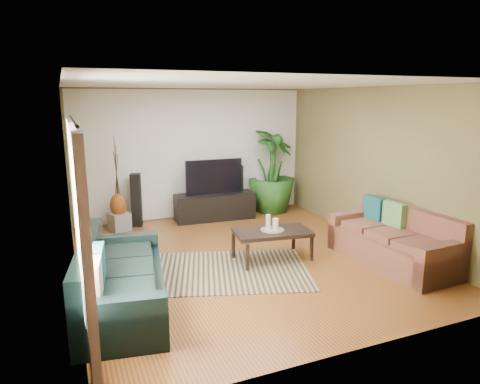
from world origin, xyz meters
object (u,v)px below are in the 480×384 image
sofa_left (122,274)px  side_table (130,255)px  tv_stand (215,206)px  television (214,177)px  sofa_right (392,237)px  speaker_right (238,190)px  potted_plant (272,170)px  pedestal (119,222)px  vase (118,205)px  coffee_table (272,245)px  speaker_left (136,200)px

sofa_left → side_table: size_ratio=4.62×
tv_stand → television: bearing=93.8°
sofa_right → speaker_right: (-1.10, 3.53, 0.12)m
sofa_left → potted_plant: size_ratio=1.19×
speaker_right → sofa_right: bearing=-61.5°
pedestal → vase: (0.00, 0.00, 0.33)m
sofa_left → sofa_right: bearing=-82.7°
vase → television: bearing=1.2°
coffee_table → potted_plant: 3.08m
pedestal → sofa_right: bearing=-42.6°
television → pedestal: bearing=-178.8°
coffee_table → sofa_left: bearing=-154.8°
side_table → coffee_table: bearing=-10.5°
sofa_right → pedestal: size_ratio=5.81×
tv_stand → side_table: (-2.07, -2.13, -0.04)m
sofa_left → speaker_right: 4.48m
sofa_left → speaker_left: (0.73, 3.40, 0.10)m
sofa_left → tv_stand: size_ratio=1.33×
sofa_right → speaker_left: 4.83m
pedestal → side_table: (-0.11, -2.11, 0.07)m
speaker_left → side_table: speaker_left is taller
sofa_right → television: size_ratio=1.65×
sofa_right → side_table: sofa_right is taller
sofa_right → television: television is taller
side_table → sofa_right: bearing=-18.3°
side_table → vase: bearing=86.9°
potted_plant → vase: 3.40m
tv_stand → sofa_right: bearing=-59.5°
speaker_right → pedestal: 2.59m
speaker_right → vase: bearing=-164.8°
side_table → tv_stand: bearing=45.8°
sofa_left → potted_plant: (3.73, 3.40, 0.50)m
speaker_left → coffee_table: bearing=-41.4°
pedestal → side_table: side_table is taller
sofa_left → television: television is taller
sofa_right → potted_plant: (-0.28, 3.53, 0.50)m
pedestal → side_table: size_ratio=0.72×
sofa_left → pedestal: 3.25m
coffee_table → tv_stand: 2.53m
sofa_right → speaker_right: speaker_right is taller
television → side_table: 3.06m
coffee_table → speaker_right: speaker_right is taller
side_table → speaker_left: bearing=78.1°
speaker_right → side_table: bearing=-128.2°
tv_stand → television: television is taller
coffee_table → potted_plant: size_ratio=0.63×
sofa_left → tv_stand: bearing=-26.3°
speaker_right → television: bearing=-155.9°
speaker_left → pedestal: bearing=-137.4°
pedestal → vase: size_ratio=0.78×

